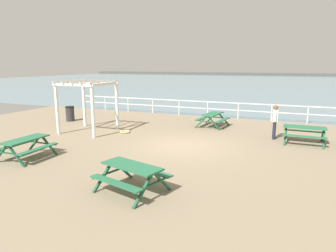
{
  "coord_description": "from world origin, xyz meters",
  "views": [
    {
      "loc": [
        4.35,
        -12.07,
        3.51
      ],
      "look_at": [
        -0.8,
        0.16,
        0.8
      ],
      "focal_mm": 32.0,
      "sensor_mm": 36.0,
      "label": 1
    }
  ],
  "objects_px": {
    "picnic_table_near_left": "(213,117)",
    "picnic_table_far_right": "(26,144)",
    "picnic_table_mid_centre": "(304,131)",
    "picnic_table_far_left": "(132,172)",
    "lattice_pergola": "(87,94)",
    "litter_bin": "(70,114)",
    "visitor": "(275,120)"
  },
  "relations": [
    {
      "from": "picnic_table_far_left",
      "to": "picnic_table_mid_centre",
      "type": "bearing_deg",
      "value": 74.48
    },
    {
      "from": "litter_bin",
      "to": "visitor",
      "type": "bearing_deg",
      "value": 0.2
    },
    {
      "from": "picnic_table_near_left",
      "to": "visitor",
      "type": "bearing_deg",
      "value": -110.02
    },
    {
      "from": "picnic_table_far_left",
      "to": "lattice_pergola",
      "type": "relative_size",
      "value": 0.79
    },
    {
      "from": "picnic_table_near_left",
      "to": "lattice_pergola",
      "type": "distance_m",
      "value": 7.1
    },
    {
      "from": "lattice_pergola",
      "to": "litter_bin",
      "type": "relative_size",
      "value": 2.84
    },
    {
      "from": "picnic_table_far_right",
      "to": "lattice_pergola",
      "type": "height_order",
      "value": "lattice_pergola"
    },
    {
      "from": "picnic_table_far_left",
      "to": "litter_bin",
      "type": "bearing_deg",
      "value": 153.78
    },
    {
      "from": "visitor",
      "to": "litter_bin",
      "type": "height_order",
      "value": "visitor"
    },
    {
      "from": "picnic_table_far_right",
      "to": "litter_bin",
      "type": "height_order",
      "value": "litter_bin"
    },
    {
      "from": "picnic_table_mid_centre",
      "to": "litter_bin",
      "type": "relative_size",
      "value": 1.91
    },
    {
      "from": "picnic_table_far_right",
      "to": "visitor",
      "type": "height_order",
      "value": "visitor"
    },
    {
      "from": "picnic_table_far_left",
      "to": "lattice_pergola",
      "type": "xyz_separation_m",
      "value": [
        -6.03,
        5.96,
        1.41
      ]
    },
    {
      "from": "picnic_table_mid_centre",
      "to": "picnic_table_far_right",
      "type": "bearing_deg",
      "value": -145.38
    },
    {
      "from": "visitor",
      "to": "lattice_pergola",
      "type": "relative_size",
      "value": 0.61
    },
    {
      "from": "picnic_table_far_left",
      "to": "visitor",
      "type": "distance_m",
      "value": 8.67
    },
    {
      "from": "picnic_table_near_left",
      "to": "picnic_table_far_left",
      "type": "distance_m",
      "value": 9.79
    },
    {
      "from": "lattice_pergola",
      "to": "litter_bin",
      "type": "height_order",
      "value": "lattice_pergola"
    },
    {
      "from": "picnic_table_near_left",
      "to": "picnic_table_far_right",
      "type": "relative_size",
      "value": 1.08
    },
    {
      "from": "picnic_table_far_left",
      "to": "picnic_table_far_right",
      "type": "bearing_deg",
      "value": -176.64
    },
    {
      "from": "picnic_table_far_right",
      "to": "lattice_pergola",
      "type": "bearing_deg",
      "value": 8.84
    },
    {
      "from": "visitor",
      "to": "picnic_table_far_right",
      "type": "bearing_deg",
      "value": -149.02
    },
    {
      "from": "picnic_table_mid_centre",
      "to": "visitor",
      "type": "distance_m",
      "value": 1.4
    },
    {
      "from": "picnic_table_far_left",
      "to": "picnic_table_far_right",
      "type": "height_order",
      "value": "same"
    },
    {
      "from": "visitor",
      "to": "picnic_table_near_left",
      "type": "bearing_deg",
      "value": 145.02
    },
    {
      "from": "picnic_table_near_left",
      "to": "visitor",
      "type": "xyz_separation_m",
      "value": [
        3.48,
        -1.76,
        0.36
      ]
    },
    {
      "from": "litter_bin",
      "to": "picnic_table_mid_centre",
      "type": "bearing_deg",
      "value": -1.21
    },
    {
      "from": "lattice_pergola",
      "to": "picnic_table_near_left",
      "type": "bearing_deg",
      "value": 32.44
    },
    {
      "from": "picnic_table_mid_centre",
      "to": "litter_bin",
      "type": "bearing_deg",
      "value": 179.52
    },
    {
      "from": "picnic_table_mid_centre",
      "to": "visitor",
      "type": "xyz_separation_m",
      "value": [
        -1.31,
        0.33,
        0.36
      ]
    },
    {
      "from": "picnic_table_mid_centre",
      "to": "litter_bin",
      "type": "xyz_separation_m",
      "value": [
        -13.62,
        0.29,
        -0.1
      ]
    },
    {
      "from": "picnic_table_near_left",
      "to": "picnic_table_far_right",
      "type": "bearing_deg",
      "value": 156.74
    }
  ]
}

